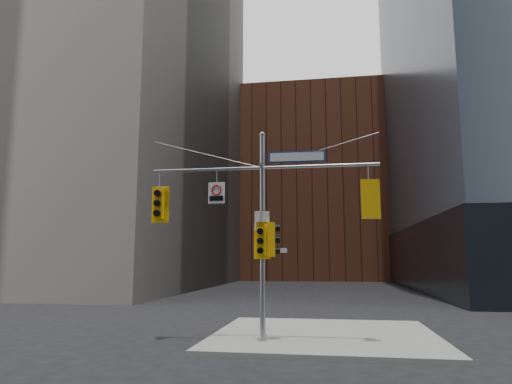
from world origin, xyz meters
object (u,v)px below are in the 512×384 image
(signal_assembly, at_px, (262,213))
(traffic_light_pole_front, at_px, (261,241))
(traffic_light_east_arm, at_px, (369,200))
(street_sign_blade, at_px, (297,157))
(traffic_light_pole_side, at_px, (272,240))
(traffic_light_west_arm, at_px, (159,204))
(regulatory_sign_arm, at_px, (216,192))

(signal_assembly, distance_m, traffic_light_pole_front, 1.02)
(traffic_light_east_arm, xyz_separation_m, street_sign_blade, (-2.40, 0.00, 1.55))
(traffic_light_east_arm, height_order, traffic_light_pole_side, traffic_light_east_arm)
(signal_assembly, bearing_deg, traffic_light_east_arm, 0.01)
(traffic_light_west_arm, distance_m, street_sign_blade, 5.21)
(signal_assembly, bearing_deg, traffic_light_pole_side, 3.30)
(traffic_light_west_arm, xyz_separation_m, traffic_light_east_arm, (7.37, -0.01, -0.00))
(signal_assembly, distance_m, traffic_light_east_arm, 3.63)
(traffic_light_east_arm, distance_m, traffic_light_pole_front, 3.87)
(traffic_light_pole_side, distance_m, regulatory_sign_arm, 2.58)
(traffic_light_east_arm, relative_size, traffic_light_pole_side, 1.13)
(traffic_light_pole_front, bearing_deg, signal_assembly, 92.20)
(traffic_light_west_arm, bearing_deg, traffic_light_east_arm, -3.76)
(signal_assembly, relative_size, regulatory_sign_arm, 10.60)
(traffic_light_west_arm, distance_m, traffic_light_pole_side, 4.30)
(traffic_light_pole_side, height_order, street_sign_blade, street_sign_blade)
(traffic_light_east_arm, height_order, regulatory_sign_arm, regulatory_sign_arm)
(traffic_light_west_arm, bearing_deg, traffic_light_pole_front, -7.92)
(street_sign_blade, relative_size, regulatory_sign_arm, 2.62)
(traffic_light_west_arm, bearing_deg, regulatory_sign_arm, -4.56)
(traffic_light_pole_side, relative_size, street_sign_blade, 0.59)
(traffic_light_east_arm, xyz_separation_m, traffic_light_pole_side, (-3.28, 0.02, -1.30))
(street_sign_blade, distance_m, regulatory_sign_arm, 3.08)
(regulatory_sign_arm, bearing_deg, signal_assembly, 4.21)
(signal_assembly, xyz_separation_m, traffic_light_pole_side, (0.33, 0.02, -0.92))
(signal_assembly, height_order, regulatory_sign_arm, signal_assembly)
(signal_assembly, bearing_deg, regulatory_sign_arm, -179.29)
(signal_assembly, relative_size, traffic_light_pole_front, 6.73)
(traffic_light_pole_front, relative_size, street_sign_blade, 0.60)
(traffic_light_east_arm, distance_m, regulatory_sign_arm, 5.25)
(traffic_light_east_arm, bearing_deg, traffic_light_pole_side, -10.36)
(traffic_light_west_arm, xyz_separation_m, traffic_light_pole_front, (3.77, -0.28, -1.37))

